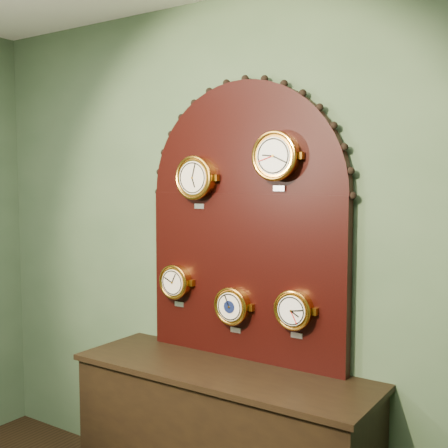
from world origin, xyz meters
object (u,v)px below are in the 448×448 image
Objects in this scene: roman_clock at (196,178)px; shop_counter at (222,448)px; hygrometer at (176,282)px; barometer at (233,306)px; tide_clock at (294,310)px; arabic_clock at (276,156)px; display_board at (245,213)px.

shop_counter is at bearing -28.85° from roman_clock.
barometer is (0.39, -0.00, -0.09)m from hygrometer.
tide_clock is (0.76, -0.00, -0.06)m from hygrometer.
shop_counter is 1.55m from arabic_clock.
tide_clock reaches higher than barometer.
arabic_clock is at bearing -0.22° from barometer.
display_board is 0.59m from hygrometer.
hygrometer reaches higher than shop_counter.
roman_clock is 1.14× the size of barometer.
display_board is at bearing 163.43° from arabic_clock.
display_board reaches higher than arabic_clock.
arabic_clock is at bearing 34.04° from shop_counter.
display_board reaches higher than barometer.
roman_clock is at bearing -179.81° from barometer.
display_board is (0.00, 0.22, 1.23)m from shop_counter.
shop_counter is 1.05× the size of display_board.
arabic_clock is at bearing -0.12° from hygrometer.
hygrometer is at bearing 160.09° from shop_counter.
arabic_clock reaches higher than roman_clock.
arabic_clock is (0.23, -0.07, 0.30)m from display_board.
display_board is at bearing 168.85° from tide_clock.
roman_clock reaches higher than barometer.
shop_counter is 1.45m from roman_clock.
arabic_clock reaches higher than shop_counter.
arabic_clock is 0.78m from tide_clock.
hygrometer is at bearing 179.56° from roman_clock.
hygrometer is (-0.43, -0.07, -0.41)m from display_board.
shop_counter is at bearing -145.96° from arabic_clock.
arabic_clock is 1.21× the size of hygrometer.
barometer is at bearing -0.05° from hygrometer.
display_board is 5.03× the size of arabic_clock.
hygrometer is 0.40m from barometer.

